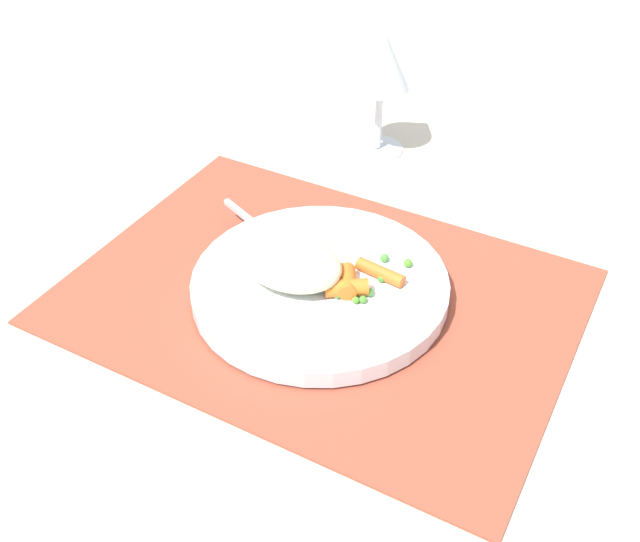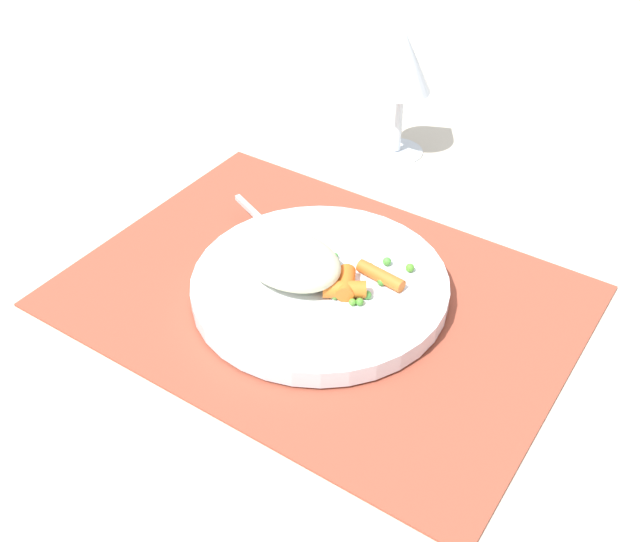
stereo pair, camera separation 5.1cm
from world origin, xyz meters
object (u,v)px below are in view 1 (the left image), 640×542
Objects in this scene: carrot_portion at (346,279)px; wine_glass at (381,63)px; plate at (320,286)px; rice_mound at (290,262)px; fork at (292,254)px.

wine_glass is (-0.11, 0.30, 0.09)m from carrot_portion.
rice_mound reaches higher than plate.
rice_mound is 0.55× the size of fork.
fork is at bearing 168.74° from carrot_portion.
carrot_portion is 0.07m from fork.
plate is 0.34m from wine_glass.
carrot_portion is at bearing 8.76° from plate.
fork reaches higher than plate.
plate is 0.05m from fork.
plate is 0.03m from carrot_portion.
fork is at bearing -82.98° from wine_glass.
fork is (-0.02, 0.03, -0.02)m from rice_mound.
plate is at bearing -75.47° from wine_glass.
carrot_portion is 0.59× the size of wine_glass.
wine_glass reaches higher than fork.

